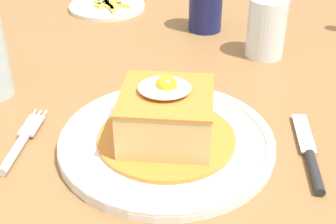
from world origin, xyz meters
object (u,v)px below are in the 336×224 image
object	(u,v)px
fork	(20,144)
side_plate_fries	(107,6)
knife	(311,160)
drinking_glass	(266,32)
main_plate	(167,140)
soda_can	(206,0)

from	to	relation	value
fork	side_plate_fries	distance (m)	0.53
knife	side_plate_fries	bearing A→B (deg)	124.61
fork	drinking_glass	distance (m)	0.46
drinking_glass	main_plate	bearing A→B (deg)	-116.75
soda_can	drinking_glass	distance (m)	0.16
main_plate	knife	bearing A→B (deg)	-6.43
fork	side_plate_fries	world-z (taller)	side_plate_fries
main_plate	drinking_glass	distance (m)	0.33
main_plate	side_plate_fries	xyz separation A→B (m)	(-0.18, 0.51, -0.00)
soda_can	fork	bearing A→B (deg)	-118.05
soda_can	side_plate_fries	size ratio (longest dim) A/B	0.73
main_plate	knife	distance (m)	0.18
side_plate_fries	fork	bearing A→B (deg)	-90.60
main_plate	fork	bearing A→B (deg)	-173.35
soda_can	drinking_glass	bearing A→B (deg)	-45.54
main_plate	soda_can	distance (m)	0.41
main_plate	knife	world-z (taller)	main_plate
knife	soda_can	world-z (taller)	soda_can
fork	knife	bearing A→B (deg)	0.24
drinking_glass	knife	bearing A→B (deg)	-83.90
soda_can	drinking_glass	size ratio (longest dim) A/B	1.18
main_plate	soda_can	bearing A→B (deg)	84.56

